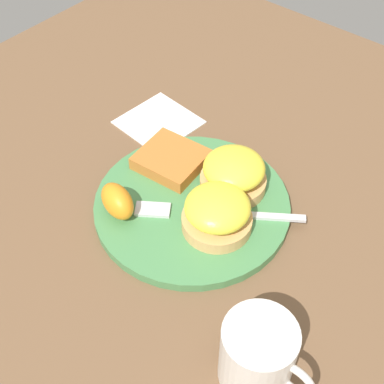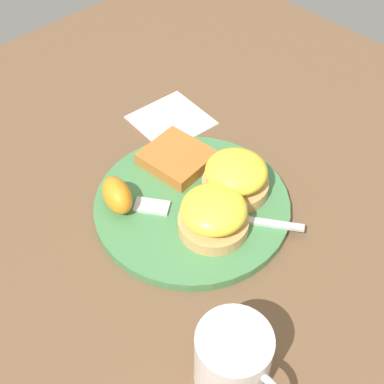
% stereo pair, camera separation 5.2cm
% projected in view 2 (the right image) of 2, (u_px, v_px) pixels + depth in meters
% --- Properties ---
extents(ground_plane, '(1.10, 1.10, 0.00)m').
position_uv_depth(ground_plane, '(192.00, 209.00, 0.74)').
color(ground_plane, brown).
extents(plate, '(0.27, 0.27, 0.01)m').
position_uv_depth(plate, '(192.00, 205.00, 0.74)').
color(plate, '#47844C').
rests_on(plate, ground_plane).
extents(sandwich_benedict_left, '(0.09, 0.09, 0.06)m').
position_uv_depth(sandwich_benedict_left, '(214.00, 215.00, 0.68)').
color(sandwich_benedict_left, tan).
rests_on(sandwich_benedict_left, plate).
extents(sandwich_benedict_right, '(0.09, 0.09, 0.06)m').
position_uv_depth(sandwich_benedict_right, '(236.00, 177.00, 0.73)').
color(sandwich_benedict_right, tan).
rests_on(sandwich_benedict_right, plate).
extents(hashbrown_patty, '(0.10, 0.09, 0.02)m').
position_uv_depth(hashbrown_patty, '(177.00, 158.00, 0.78)').
color(hashbrown_patty, '#BA6A2B').
rests_on(hashbrown_patty, plate).
extents(orange_wedge, '(0.07, 0.05, 0.04)m').
position_uv_depth(orange_wedge, '(117.00, 195.00, 0.71)').
color(orange_wedge, orange).
rests_on(orange_wedge, plate).
extents(fork, '(0.20, 0.15, 0.00)m').
position_uv_depth(fork, '(206.00, 214.00, 0.71)').
color(fork, silver).
rests_on(fork, plate).
extents(cup, '(0.11, 0.08, 0.09)m').
position_uv_depth(cup, '(233.00, 361.00, 0.54)').
color(cup, silver).
rests_on(cup, ground_plane).
extents(napkin, '(0.12, 0.12, 0.00)m').
position_uv_depth(napkin, '(171.00, 120.00, 0.87)').
color(napkin, white).
rests_on(napkin, ground_plane).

